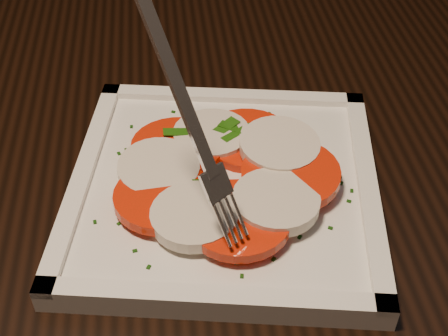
% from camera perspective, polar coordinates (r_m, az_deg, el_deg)
% --- Properties ---
extents(table, '(1.24, 0.87, 0.75)m').
position_cam_1_polar(table, '(0.58, 5.17, -10.54)').
color(table, black).
rests_on(table, ground).
extents(chair, '(0.44, 0.44, 0.93)m').
position_cam_1_polar(chair, '(1.19, 5.90, 13.06)').
color(chair, black).
rests_on(chair, ground).
extents(plate, '(0.29, 0.29, 0.01)m').
position_cam_1_polar(plate, '(0.51, -0.00, -1.89)').
color(plate, white).
rests_on(plate, table).
extents(caprese_salad, '(0.20, 0.20, 0.03)m').
position_cam_1_polar(caprese_salad, '(0.49, 0.00, -0.44)').
color(caprese_salad, red).
rests_on(caprese_salad, plate).
extents(fork, '(0.08, 0.10, 0.16)m').
position_cam_1_polar(fork, '(0.41, -4.18, 5.12)').
color(fork, white).
rests_on(fork, caprese_salad).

